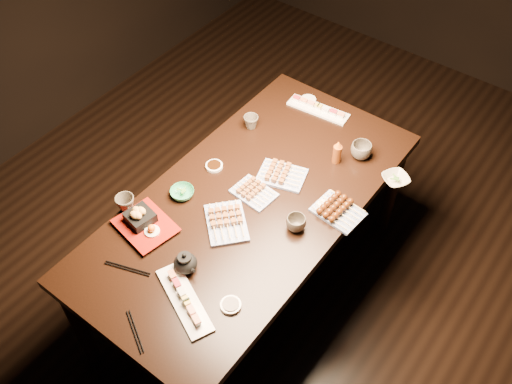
# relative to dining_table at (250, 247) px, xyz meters

# --- Properties ---
(ground) EXTENTS (5.00, 5.00, 0.00)m
(ground) POSITION_rel_dining_table_xyz_m (0.04, 0.12, -0.38)
(ground) COLOR black
(ground) RESTS_ON ground
(dining_table) EXTENTS (1.27, 1.95, 0.75)m
(dining_table) POSITION_rel_dining_table_xyz_m (0.00, 0.00, 0.00)
(dining_table) COLOR black
(dining_table) RESTS_ON ground
(sushi_platter_near) EXTENTS (0.38, 0.24, 0.05)m
(sushi_platter_near) POSITION_rel_dining_table_xyz_m (0.12, -0.59, 0.40)
(sushi_platter_near) COLOR white
(sushi_platter_near) RESTS_ON dining_table
(sushi_platter_far) EXTENTS (0.36, 0.13, 0.04)m
(sushi_platter_far) POSITION_rel_dining_table_xyz_m (-0.10, 0.75, 0.40)
(sushi_platter_far) COLOR white
(sushi_platter_far) RESTS_ON dining_table
(yakitori_plate_center) EXTENTS (0.21, 0.16, 0.05)m
(yakitori_plate_center) POSITION_rel_dining_table_xyz_m (-0.01, 0.05, 0.40)
(yakitori_plate_center) COLOR #828EB6
(yakitori_plate_center) RESTS_ON dining_table
(yakitori_plate_right) EXTENTS (0.30, 0.29, 0.06)m
(yakitori_plate_right) POSITION_rel_dining_table_xyz_m (-0.00, -0.17, 0.41)
(yakitori_plate_right) COLOR #828EB6
(yakitori_plate_right) RESTS_ON dining_table
(yakitori_plate_left) EXTENTS (0.27, 0.22, 0.06)m
(yakitori_plate_left) POSITION_rel_dining_table_xyz_m (0.03, 0.22, 0.40)
(yakitori_plate_left) COLOR #828EB6
(yakitori_plate_left) RESTS_ON dining_table
(tsukune_plate) EXTENTS (0.24, 0.18, 0.06)m
(tsukune_plate) POSITION_rel_dining_table_xyz_m (0.37, 0.19, 0.40)
(tsukune_plate) COLOR #828EB6
(tsukune_plate) RESTS_ON dining_table
(edamame_bowl_green) EXTENTS (0.13, 0.13, 0.04)m
(edamame_bowl_green) POSITION_rel_dining_table_xyz_m (-0.28, -0.17, 0.39)
(edamame_bowl_green) COLOR #30935D
(edamame_bowl_green) RESTS_ON dining_table
(edamame_bowl_cream) EXTENTS (0.17, 0.17, 0.03)m
(edamame_bowl_cream) POSITION_rel_dining_table_xyz_m (0.49, 0.53, 0.39)
(edamame_bowl_cream) COLOR #BFB49C
(edamame_bowl_cream) RESTS_ON dining_table
(tempura_tray) EXTENTS (0.30, 0.26, 0.10)m
(tempura_tray) POSITION_rel_dining_table_xyz_m (-0.28, -0.41, 0.42)
(tempura_tray) COLOR black
(tempura_tray) RESTS_ON dining_table
(teacup_near_left) EXTENTS (0.12, 0.12, 0.08)m
(teacup_near_left) POSITION_rel_dining_table_xyz_m (-0.43, -0.39, 0.42)
(teacup_near_left) COLOR #4C453A
(teacup_near_left) RESTS_ON dining_table
(teacup_mid_right) EXTENTS (0.10, 0.10, 0.07)m
(teacup_mid_right) POSITION_rel_dining_table_xyz_m (0.27, -0.00, 0.41)
(teacup_mid_right) COLOR #4C453A
(teacup_mid_right) RESTS_ON dining_table
(teacup_far_left) EXTENTS (0.11, 0.11, 0.07)m
(teacup_far_left) POSITION_rel_dining_table_xyz_m (-0.31, 0.42, 0.41)
(teacup_far_left) COLOR #4C453A
(teacup_far_left) RESTS_ON dining_table
(teacup_far_right) EXTENTS (0.13, 0.13, 0.08)m
(teacup_far_right) POSITION_rel_dining_table_xyz_m (0.27, 0.58, 0.42)
(teacup_far_right) COLOR #4C453A
(teacup_far_right) RESTS_ON dining_table
(teapot) EXTENTS (0.15, 0.15, 0.10)m
(teapot) POSITION_rel_dining_table_xyz_m (0.01, -0.47, 0.43)
(teapot) COLOR black
(teapot) RESTS_ON dining_table
(condiment_bottle) EXTENTS (0.04, 0.04, 0.14)m
(condiment_bottle) POSITION_rel_dining_table_xyz_m (0.19, 0.47, 0.44)
(condiment_bottle) COLOR brown
(condiment_bottle) RESTS_ON dining_table
(sauce_dish_west) EXTENTS (0.10, 0.10, 0.02)m
(sauce_dish_west) POSITION_rel_dining_table_xyz_m (-0.28, 0.07, 0.38)
(sauce_dish_west) COLOR white
(sauce_dish_west) RESTS_ON dining_table
(sauce_dish_east) EXTENTS (0.10, 0.10, 0.02)m
(sauce_dish_east) POSITION_rel_dining_table_xyz_m (0.31, 0.18, 0.38)
(sauce_dish_east) COLOR white
(sauce_dish_east) RESTS_ON dining_table
(sauce_dish_se) EXTENTS (0.10, 0.10, 0.02)m
(sauce_dish_se) POSITION_rel_dining_table_xyz_m (0.28, -0.50, 0.38)
(sauce_dish_se) COLOR white
(sauce_dish_se) RESTS_ON dining_table
(sauce_dish_nw) EXTENTS (0.10, 0.10, 0.02)m
(sauce_dish_nw) POSITION_rel_dining_table_xyz_m (-0.19, 0.78, 0.38)
(sauce_dish_nw) COLOR white
(sauce_dish_nw) RESTS_ON dining_table
(chopsticks_near) EXTENTS (0.21, 0.09, 0.01)m
(chopsticks_near) POSITION_rel_dining_table_xyz_m (-0.19, -0.62, 0.38)
(chopsticks_near) COLOR black
(chopsticks_near) RESTS_ON dining_table
(chopsticks_se) EXTENTS (0.19, 0.11, 0.01)m
(chopsticks_se) POSITION_rel_dining_table_xyz_m (0.05, -0.82, 0.38)
(chopsticks_se) COLOR black
(chopsticks_se) RESTS_ON dining_table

